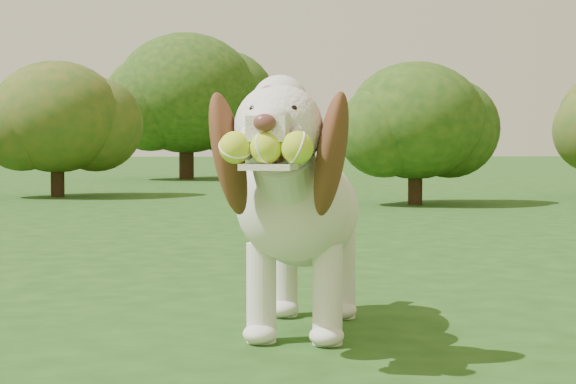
{
  "coord_description": "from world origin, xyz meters",
  "views": [
    {
      "loc": [
        0.11,
        -2.73,
        0.66
      ],
      "look_at": [
        0.31,
        0.26,
        0.5
      ],
      "focal_mm": 60.0,
      "sensor_mm": 36.0,
      "label": 1
    }
  ],
  "objects": [
    {
      "name": "ground",
      "position": [
        0.0,
        0.0,
        0.0
      ],
      "size": [
        80.0,
        80.0,
        0.0
      ],
      "primitive_type": "plane",
      "color": "#1B3F12",
      "rests_on": "ground"
    },
    {
      "name": "shrub_b",
      "position": [
        -1.86,
        8.92,
        0.96
      ],
      "size": [
        1.57,
        1.57,
        1.63
      ],
      "color": "#382314",
      "rests_on": "ground"
    },
    {
      "name": "dog",
      "position": [
        0.37,
        0.52,
        0.46
      ],
      "size": [
        0.63,
        1.31,
        0.86
      ],
      "rotation": [
        0.0,
        0.0,
        -0.22
      ],
      "color": "silver",
      "rests_on": "ground"
    },
    {
      "name": "shrub_i",
      "position": [
        -0.51,
        14.28,
        1.51
      ],
      "size": [
        2.48,
        2.48,
        2.57
      ],
      "color": "#382314",
      "rests_on": "ground"
    },
    {
      "name": "shrub_c",
      "position": [
        2.13,
        7.22,
        0.88
      ],
      "size": [
        1.45,
        1.45,
        1.5
      ],
      "color": "#382314",
      "rests_on": "ground"
    }
  ]
}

